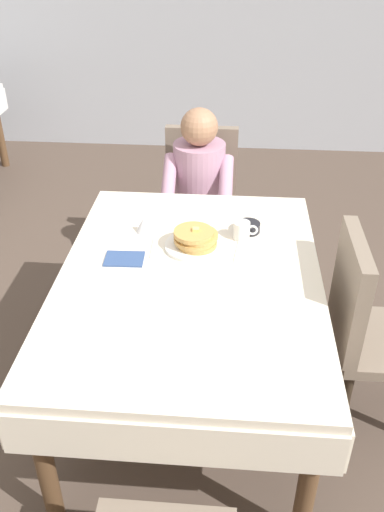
# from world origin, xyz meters

# --- Properties ---
(ground_plane) EXTENTS (14.00, 14.00, 0.00)m
(ground_plane) POSITION_xyz_m (0.00, 0.00, 0.00)
(ground_plane) COLOR brown
(dining_table_main) EXTENTS (1.12, 1.52, 0.74)m
(dining_table_main) POSITION_xyz_m (0.00, 0.00, 0.65)
(dining_table_main) COLOR silver
(dining_table_main) RESTS_ON ground
(chair_diner) EXTENTS (0.44, 0.45, 0.93)m
(chair_diner) POSITION_xyz_m (-0.03, 1.17, 0.53)
(chair_diner) COLOR #7A6B5B
(chair_diner) RESTS_ON ground
(diner_person) EXTENTS (0.40, 0.43, 1.12)m
(diner_person) POSITION_xyz_m (-0.03, 1.01, 0.67)
(diner_person) COLOR #B2849E
(diner_person) RESTS_ON ground
(chair_right_side) EXTENTS (0.45, 0.44, 0.93)m
(chair_right_side) POSITION_xyz_m (0.77, 0.00, 0.53)
(chair_right_side) COLOR #7A6B5B
(chair_right_side) RESTS_ON ground
(plate_breakfast) EXTENTS (0.28, 0.28, 0.02)m
(plate_breakfast) POSITION_xyz_m (0.01, 0.22, 0.75)
(plate_breakfast) COLOR white
(plate_breakfast) RESTS_ON dining_table_main
(breakfast_stack) EXTENTS (0.20, 0.20, 0.08)m
(breakfast_stack) POSITION_xyz_m (0.01, 0.21, 0.79)
(breakfast_stack) COLOR tan
(breakfast_stack) RESTS_ON plate_breakfast
(cup_coffee) EXTENTS (0.11, 0.08, 0.08)m
(cup_coffee) POSITION_xyz_m (0.22, 0.31, 0.78)
(cup_coffee) COLOR white
(cup_coffee) RESTS_ON dining_table_main
(bowl_butter) EXTENTS (0.11, 0.11, 0.04)m
(bowl_butter) POSITION_xyz_m (0.25, 0.38, 0.76)
(bowl_butter) COLOR black
(bowl_butter) RESTS_ON dining_table_main
(syrup_pitcher) EXTENTS (0.08, 0.08, 0.07)m
(syrup_pitcher) POSITION_xyz_m (-0.24, 0.34, 0.78)
(syrup_pitcher) COLOR silver
(syrup_pitcher) RESTS_ON dining_table_main
(fork_left_of_plate) EXTENTS (0.02, 0.18, 0.00)m
(fork_left_of_plate) POSITION_xyz_m (-0.18, 0.20, 0.74)
(fork_left_of_plate) COLOR silver
(fork_left_of_plate) RESTS_ON dining_table_main
(knife_right_of_plate) EXTENTS (0.04, 0.20, 0.00)m
(knife_right_of_plate) POSITION_xyz_m (0.20, 0.20, 0.74)
(knife_right_of_plate) COLOR silver
(knife_right_of_plate) RESTS_ON dining_table_main
(spoon_near_edge) EXTENTS (0.15, 0.05, 0.00)m
(spoon_near_edge) POSITION_xyz_m (-0.03, -0.08, 0.74)
(spoon_near_edge) COLOR silver
(spoon_near_edge) RESTS_ON dining_table_main
(napkin_folded) EXTENTS (0.17, 0.13, 0.01)m
(napkin_folded) POSITION_xyz_m (-0.29, 0.09, 0.74)
(napkin_folded) COLOR #334C7F
(napkin_folded) RESTS_ON dining_table_main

